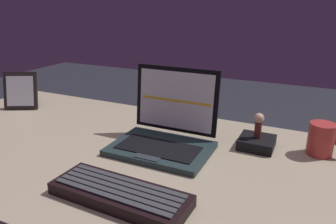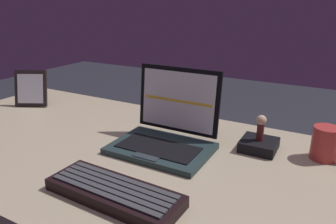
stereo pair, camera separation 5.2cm
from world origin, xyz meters
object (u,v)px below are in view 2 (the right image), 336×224
at_px(laptop_front, 166,133).
at_px(photo_frame, 31,89).
at_px(figurine_stand, 259,145).
at_px(coffee_mug, 326,143).
at_px(figurine, 261,125).
at_px(external_keyboard, 114,192).

relative_size(laptop_front, photo_frame, 1.92).
relative_size(figurine_stand, coffee_mug, 0.94).
distance_m(photo_frame, coffee_mug, 1.11).
xyz_separation_m(photo_frame, coffee_mug, (1.11, 0.06, -0.03)).
bearing_deg(coffee_mug, figurine, -170.26).
bearing_deg(external_keyboard, figurine_stand, 61.05).
height_order(figurine, coffee_mug, figurine).
relative_size(laptop_front, figurine_stand, 2.81).
xyz_separation_m(external_keyboard, figurine, (0.22, 0.40, 0.06)).
xyz_separation_m(laptop_front, photo_frame, (-0.69, 0.08, 0.03)).
bearing_deg(photo_frame, figurine_stand, 2.12).
xyz_separation_m(figurine_stand, figurine, (0.00, 0.00, 0.06)).
distance_m(figurine_stand, coffee_mug, 0.18).
distance_m(photo_frame, figurine, 0.94).
xyz_separation_m(external_keyboard, coffee_mug, (0.40, 0.43, 0.03)).
bearing_deg(photo_frame, figurine, 2.12).
height_order(photo_frame, figurine_stand, photo_frame).
bearing_deg(figurine_stand, external_keyboard, -118.95).
bearing_deg(coffee_mug, external_keyboard, -132.48).
bearing_deg(external_keyboard, laptop_front, 95.20).
bearing_deg(figurine_stand, photo_frame, -177.88).
bearing_deg(external_keyboard, coffee_mug, 47.52).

